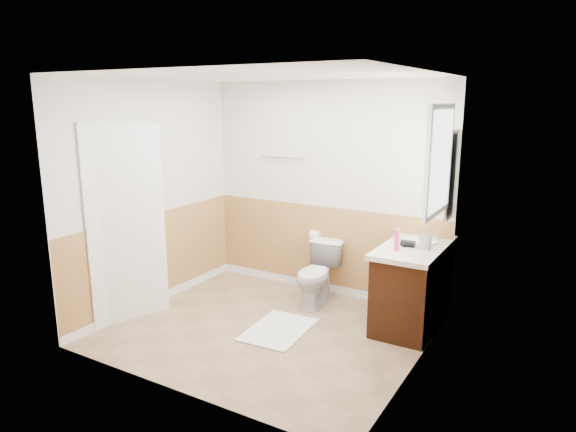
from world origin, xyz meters
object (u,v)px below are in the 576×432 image
Objects in this scene: bath_mat at (278,330)px; lotion_bottle at (397,240)px; vanity_cabinet at (413,288)px; toilet at (317,274)px; soap_dispenser at (426,238)px.

bath_mat is 1.49m from lotion_bottle.
vanity_cabinet is at bearing 70.84° from lotion_bottle.
soap_dispenser is (1.22, -0.07, 0.61)m from toilet.
soap_dispenser is at bearing -30.88° from vanity_cabinet.
lotion_bottle reaches higher than soap_dispenser.
lotion_bottle is at bearing -19.58° from toilet.
vanity_cabinet reaches higher than bath_mat.
lotion_bottle is (1.00, -0.29, 0.61)m from toilet.
toilet is 0.91m from bath_mat.
vanity_cabinet is at bearing 149.12° from soap_dispenser.
toilet is 3.30× the size of soap_dispenser.
lotion_bottle is (-0.10, -0.29, 0.56)m from vanity_cabinet.
toilet is 0.63× the size of vanity_cabinet.
vanity_cabinet is (1.10, 0.84, 0.39)m from bath_mat.
vanity_cabinet is 0.64m from lotion_bottle.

